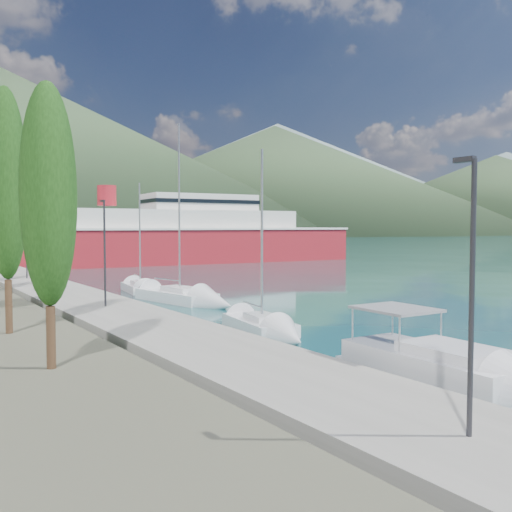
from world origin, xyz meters
TOP-DOWN VIEW (x-y plane):
  - quay at (-9.00, 26.00)m, footprint 5.00×88.00m
  - hills_far at (138.59, 618.73)m, footprint 1480.00×900.00m
  - hills_near at (98.04, 372.50)m, footprint 1010.00×520.00m
  - lamp_posts at (-9.00, 14.94)m, footprint 0.15×45.59m
  - motor_cruiser at (-4.55, -4.97)m, footprint 2.80×8.80m
  - sailboat_near at (-3.81, 6.65)m, footprint 3.13×7.22m
  - sailboat_mid at (-1.70, 18.92)m, footprint 4.13×9.68m
  - sailboat_far at (-2.25, 26.75)m, footprint 3.06×6.82m
  - ferry at (14.82, 60.89)m, footprint 58.98×16.41m

SIDE VIEW (x-z plane):
  - sailboat_near at x=-3.81m, z-range -4.74..5.29m
  - sailboat_far at x=-2.25m, z-range -4.56..5.12m
  - sailboat_mid at x=-1.70m, z-range -6.43..7.08m
  - quay at x=-9.00m, z-range 0.00..0.80m
  - motor_cruiser at x=-4.55m, z-range -1.08..2.14m
  - ferry at x=14.82m, z-range -2.26..9.31m
  - lamp_posts at x=-9.00m, z-range 1.05..7.11m
  - hills_near at x=98.04m, z-range -8.32..106.68m
  - hills_far at x=138.59m, z-range -12.61..167.39m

